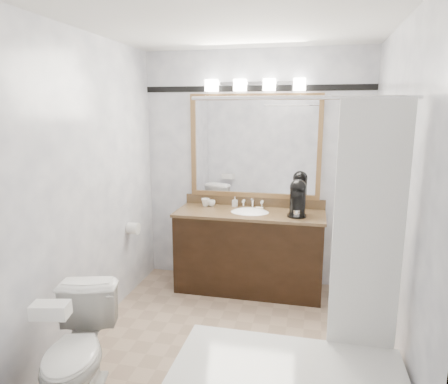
{
  "coord_description": "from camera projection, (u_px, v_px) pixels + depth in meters",
  "views": [
    {
      "loc": [
        0.62,
        -2.93,
        1.88
      ],
      "look_at": [
        -0.12,
        0.35,
        1.19
      ],
      "focal_mm": 32.0,
      "sensor_mm": 36.0,
      "label": 1
    }
  ],
  "objects": [
    {
      "name": "tp_roll",
      "position": [
        133.0,
        228.0,
        4.05
      ],
      "size": [
        0.11,
        0.12,
        0.12
      ],
      "primitive_type": "cylinder",
      "rotation": [
        0.0,
        1.57,
        0.0
      ],
      "color": "white",
      "rests_on": "room"
    },
    {
      "name": "vanity_light_bar",
      "position": [
        255.0,
        85.0,
        4.06
      ],
      "size": [
        1.02,
        0.14,
        0.12
      ],
      "color": "silver",
      "rests_on": "room"
    },
    {
      "name": "coffee_maker",
      "position": [
        298.0,
        197.0,
        3.94
      ],
      "size": [
        0.19,
        0.24,
        0.36
      ],
      "rotation": [
        0.0,
        0.0,
        -0.03
      ],
      "color": "black",
      "rests_on": "vanity"
    },
    {
      "name": "tissue_box",
      "position": [
        51.0,
        310.0,
        2.26
      ],
      "size": [
        0.23,
        0.15,
        0.08
      ],
      "primitive_type": "cube",
      "rotation": [
        0.0,
        0.0,
        0.22
      ],
      "color": "white",
      "rests_on": "toilet"
    },
    {
      "name": "vanity",
      "position": [
        249.0,
        249.0,
        4.2
      ],
      "size": [
        1.53,
        0.58,
        0.97
      ],
      "color": "black",
      "rests_on": "ground"
    },
    {
      "name": "room",
      "position": [
        229.0,
        194.0,
        3.06
      ],
      "size": [
        2.42,
        2.62,
        2.52
      ],
      "color": "tan",
      "rests_on": "ground"
    },
    {
      "name": "cup_left",
      "position": [
        211.0,
        203.0,
        4.35
      ],
      "size": [
        0.1,
        0.1,
        0.07
      ],
      "primitive_type": "imported",
      "rotation": [
        0.0,
        0.0,
        0.2
      ],
      "color": "white",
      "rests_on": "vanity"
    },
    {
      "name": "cup_right",
      "position": [
        206.0,
        202.0,
        4.35
      ],
      "size": [
        0.1,
        0.1,
        0.08
      ],
      "primitive_type": "imported",
      "rotation": [
        0.0,
        0.0,
        0.16
      ],
      "color": "white",
      "rests_on": "vanity"
    },
    {
      "name": "soap_bottle_a",
      "position": [
        235.0,
        202.0,
        4.34
      ],
      "size": [
        0.06,
        0.06,
        0.11
      ],
      "primitive_type": "imported",
      "rotation": [
        0.0,
        0.0,
        -0.26
      ],
      "color": "white",
      "rests_on": "vanity"
    },
    {
      "name": "accent_stripe",
      "position": [
        256.0,
        88.0,
        4.13
      ],
      "size": [
        2.4,
        0.01,
        0.06
      ],
      "primitive_type": "cube",
      "color": "black",
      "rests_on": "room"
    },
    {
      "name": "toilet",
      "position": [
        78.0,
        352.0,
        2.55
      ],
      "size": [
        0.58,
        0.79,
        0.73
      ],
      "primitive_type": "imported",
      "rotation": [
        0.0,
        0.0,
        0.26
      ],
      "color": "white",
      "rests_on": "ground"
    },
    {
      "name": "mirror",
      "position": [
        255.0,
        147.0,
        4.24
      ],
      "size": [
        1.4,
        0.04,
        1.1
      ],
      "color": "olive",
      "rests_on": "room"
    },
    {
      "name": "soap_bar",
      "position": [
        259.0,
        208.0,
        4.21
      ],
      "size": [
        0.08,
        0.06,
        0.02
      ],
      "primitive_type": "cube",
      "rotation": [
        0.0,
        0.0,
        0.1
      ],
      "color": "beige",
      "rests_on": "vanity"
    }
  ]
}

